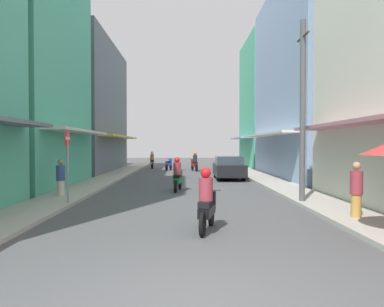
% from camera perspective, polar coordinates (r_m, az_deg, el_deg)
% --- Properties ---
extents(ground_plane, '(86.03, 86.03, 0.00)m').
position_cam_1_polar(ground_plane, '(20.50, -1.01, -4.64)').
color(ground_plane, '#4C4C4F').
extents(sidewalk_left, '(1.83, 47.11, 0.12)m').
position_cam_1_polar(sidewalk_left, '(21.05, -14.31, -4.37)').
color(sidewalk_left, '#ADA89E').
rests_on(sidewalk_left, ground).
extents(sidewalk_right, '(1.83, 47.11, 0.12)m').
position_cam_1_polar(sidewalk_right, '(21.07, 12.28, -4.35)').
color(sidewalk_right, '#ADA89E').
rests_on(sidewalk_right, ground).
extents(building_left_mid, '(7.05, 8.57, 11.96)m').
position_cam_1_polar(building_left_mid, '(20.85, -26.35, 11.81)').
color(building_left_mid, '#4CB28C').
rests_on(building_left_mid, ground).
extents(building_left_far, '(7.05, 13.00, 10.30)m').
position_cam_1_polar(building_left_far, '(31.55, -17.23, 6.72)').
color(building_left_far, slate).
rests_on(building_left_far, ground).
extents(building_right_mid, '(7.05, 13.05, 12.47)m').
position_cam_1_polar(building_right_mid, '(25.82, 19.09, 10.37)').
color(building_right_mid, '#8CA5CC').
rests_on(building_right_mid, ground).
extents(building_right_far, '(7.05, 8.46, 12.03)m').
position_cam_1_polar(building_right_far, '(36.42, 12.95, 7.37)').
color(building_right_far, '#4CB28C').
rests_on(building_right_far, ground).
extents(motorbike_green, '(0.56, 1.80, 1.58)m').
position_cam_1_polar(motorbike_green, '(17.12, -2.20, -3.44)').
color(motorbike_green, black).
rests_on(motorbike_green, ground).
extents(motorbike_silver, '(0.59, 1.80, 1.58)m').
position_cam_1_polar(motorbike_silver, '(34.09, -6.14, -1.12)').
color(motorbike_silver, black).
rests_on(motorbike_silver, ground).
extents(motorbike_blue, '(0.65, 1.78, 0.96)m').
position_cam_1_polar(motorbike_blue, '(31.80, -3.57, -1.64)').
color(motorbike_blue, black).
rests_on(motorbike_blue, ground).
extents(motorbike_black, '(0.65, 1.78, 1.58)m').
position_cam_1_polar(motorbike_black, '(9.20, 2.31, -7.50)').
color(motorbike_black, black).
rests_on(motorbike_black, ground).
extents(motorbike_maroon, '(0.67, 1.77, 1.58)m').
position_cam_1_polar(motorbike_maroon, '(30.61, 0.38, -1.38)').
color(motorbike_maroon, black).
rests_on(motorbike_maroon, ground).
extents(parked_car, '(1.82, 4.13, 1.45)m').
position_cam_1_polar(parked_car, '(23.23, 5.66, -2.13)').
color(parked_car, black).
rests_on(parked_car, ground).
extents(pedestrian_foreground, '(0.34, 0.34, 1.56)m').
position_cam_1_polar(pedestrian_foreground, '(15.69, -19.49, -3.69)').
color(pedestrian_foreground, beige).
rests_on(pedestrian_foreground, ground).
extents(pedestrian_midway, '(0.34, 0.34, 1.65)m').
position_cam_1_polar(pedestrian_midway, '(11.24, 23.88, -5.38)').
color(pedestrian_midway, '#BF8C3F').
rests_on(pedestrian_midway, ground).
extents(utility_pole, '(0.20, 1.20, 6.56)m').
position_cam_1_polar(utility_pole, '(13.88, 16.59, 6.37)').
color(utility_pole, '#4C4C4F').
rests_on(utility_pole, ground).
extents(street_sign_no_entry, '(0.07, 0.60, 2.65)m').
position_cam_1_polar(street_sign_no_entry, '(13.47, -18.53, -0.46)').
color(street_sign_no_entry, gray).
rests_on(street_sign_no_entry, ground).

